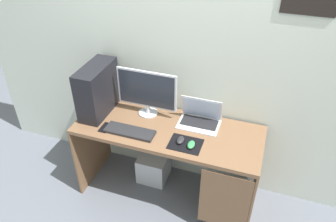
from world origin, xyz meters
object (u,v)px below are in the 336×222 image
(laptop, at_px, (200,118))
(keyboard, at_px, (130,131))
(pc_tower, at_px, (98,90))
(mouse_left, at_px, (180,140))
(cell_phone, at_px, (105,127))
(mouse_right, at_px, (191,145))
(subwoofer, at_px, (154,167))
(monitor, at_px, (147,92))

(laptop, height_order, keyboard, laptop)
(pc_tower, distance_m, mouse_left, 0.86)
(cell_phone, bearing_deg, mouse_right, 0.48)
(cell_phone, bearing_deg, subwoofer, 44.37)
(laptop, bearing_deg, keyboard, -148.26)
(laptop, xyz_separation_m, cell_phone, (-0.73, -0.33, -0.04))
(laptop, height_order, mouse_left, laptop)
(monitor, distance_m, keyboard, 0.37)
(mouse_right, bearing_deg, keyboard, 179.46)
(pc_tower, xyz_separation_m, mouse_left, (0.81, -0.18, -0.20))
(laptop, height_order, cell_phone, laptop)
(pc_tower, relative_size, monitor, 0.85)
(mouse_left, xyz_separation_m, subwoofer, (-0.35, 0.27, -0.66))
(mouse_left, bearing_deg, pc_tower, 167.58)
(mouse_left, relative_size, subwoofer, 0.34)
(subwoofer, bearing_deg, monitor, 168.49)
(pc_tower, distance_m, subwoofer, 0.99)
(laptop, bearing_deg, cell_phone, -155.94)
(laptop, relative_size, mouse_left, 3.64)
(keyboard, height_order, cell_phone, keyboard)
(keyboard, height_order, subwoofer, keyboard)
(mouse_right, bearing_deg, pc_tower, 167.34)
(monitor, height_order, mouse_right, monitor)
(keyboard, distance_m, subwoofer, 0.72)
(pc_tower, distance_m, mouse_right, 0.95)
(mouse_left, bearing_deg, laptop, 74.89)
(monitor, distance_m, mouse_right, 0.61)
(laptop, height_order, subwoofer, laptop)
(subwoofer, bearing_deg, keyboard, -106.23)
(pc_tower, bearing_deg, subwoofer, 10.91)
(monitor, xyz_separation_m, keyboard, (-0.04, -0.30, -0.22))
(keyboard, distance_m, mouse_left, 0.43)
(pc_tower, height_order, subwoofer, pc_tower)
(laptop, distance_m, keyboard, 0.60)
(pc_tower, height_order, mouse_right, pc_tower)
(keyboard, relative_size, mouse_right, 4.38)
(cell_phone, xyz_separation_m, subwoofer, (0.31, 0.30, -0.64))
(mouse_left, relative_size, mouse_right, 1.00)
(cell_phone, relative_size, subwoofer, 0.46)
(keyboard, xyz_separation_m, mouse_right, (0.53, -0.00, 0.01))
(keyboard, bearing_deg, mouse_left, 2.65)
(laptop, xyz_separation_m, subwoofer, (-0.43, -0.03, -0.69))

